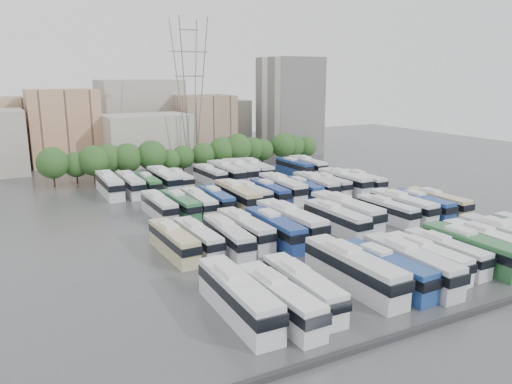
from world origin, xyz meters
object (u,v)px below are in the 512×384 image
bus_r3_s1 (130,184)px  bus_r3_s3 (164,179)px  bus_r1_s4 (275,229)px  bus_r2_s12 (344,181)px  bus_r0_s0 (238,296)px  bus_r0_s7 (426,257)px  bus_r1_s10 (387,210)px  bus_r3_s6 (210,175)px  bus_r2_s8 (282,187)px  bus_r3_s12 (294,167)px  bus_r2_s4 (216,199)px  bus_r0_s9 (471,248)px  bus_r2_s6 (251,194)px  bus_r3_s8 (240,171)px  bus_r3_s2 (148,184)px  bus_r2_s11 (329,184)px  electricity_pylon (190,87)px  bus_r3_s9 (255,170)px  bus_r1_s11 (403,206)px  bus_r1_s12 (421,205)px  bus_r1_s2 (228,237)px  apartment_tower (290,106)px  bus_r3_s7 (226,173)px  bus_r0_s6 (410,264)px  bus_r2_s3 (199,203)px  bus_r0_s8 (446,252)px  bus_r0_s5 (386,269)px  bus_r2_s10 (315,185)px  bus_r1_s7 (336,219)px  bus_r3_s13 (308,166)px  bus_r1_s13 (437,202)px  bus_r2_s13 (362,181)px  bus_r0_s4 (353,269)px  bus_r0_s11 (506,239)px  bus_r2_s7 (269,192)px  bus_r1_s5 (290,222)px  bus_r1_s3 (245,229)px  bus_r1_s1 (198,238)px  bus_r2_s5 (238,196)px  bus_r1_s8 (346,211)px  bus_r2_s9 (302,189)px

bus_r3_s1 → bus_r3_s3: 6.61m
bus_r1_s4 → bus_r2_s12: bearing=37.4°
bus_r0_s0 → bus_r0_s7: size_ratio=1.18×
bus_r1_s10 → bus_r3_s6: bearing=107.1°
bus_r2_s8 → bus_r3_s12: size_ratio=1.14×
bus_r1_s10 → bus_r2_s4: 26.94m
bus_r0_s9 → bus_r2_s6: bus_r0_s9 is taller
bus_r3_s8 → bus_r3_s2: bearing=-175.0°
bus_r2_s11 → electricity_pylon: bearing=107.5°
bus_r3_s9 → bus_r2_s6: bearing=-117.0°
bus_r1_s11 → bus_r1_s12: size_ratio=1.06×
bus_r0_s9 → bus_r1_s2: (-22.90, 17.47, -0.15)m
apartment_tower → bus_r3_s3: 54.62m
bus_r3_s7 → bus_r3_s12: bearing=-0.2°
bus_r0_s6 → bus_r3_s9: 55.48m
bus_r1_s4 → bus_r2_s3: bearing=102.0°
bus_r0_s8 → bus_r3_s8: (-0.09, 53.44, 0.36)m
bus_r3_s1 → bus_r0_s5: bearing=-75.9°
bus_r1_s11 → bus_r2_s10: size_ratio=1.00×
bus_r1_s2 → bus_r1_s7: (16.55, -0.14, 0.09)m
bus_r3_s9 → bus_r3_s13: 13.13m
bus_r0_s0 → bus_r3_s6: bus_r0_s0 is taller
bus_r0_s8 → bus_r2_s11: (9.78, 36.00, -0.03)m
bus_r1_s13 → bus_r2_s13: (-0.05, 18.32, -0.02)m
bus_r2_s8 → bus_r2_s13: bearing=-3.3°
bus_r2_s10 → bus_r3_s2: (-26.15, 16.78, -0.23)m
bus_r0_s4 → bus_r2_s8: size_ratio=1.03×
bus_r2_s10 → bus_r0_s11: bearing=-81.7°
electricity_pylon → bus_r1_s10: (9.68, -56.25, -16.96)m
bus_r2_s3 → bus_r3_s13: bearing=31.3°
bus_r2_s7 → bus_r3_s8: (3.30, 18.21, 0.33)m
bus_r1_s5 → bus_r3_s1: bearing=108.4°
apartment_tower → bus_r3_s2: bearing=-149.2°
bus_r0_s0 → bus_r0_s4: bus_r0_s4 is taller
bus_r2_s6 → bus_r3_s1: (-16.40, 16.51, 0.17)m
bus_r1_s3 → bus_r2_s4: size_ratio=1.10×
bus_r0_s0 → bus_r2_s13: size_ratio=1.15×
bus_r0_s7 → bus_r3_s6: bus_r3_s6 is taller
bus_r1_s7 → bus_r2_s12: bearing=48.6°
bus_r0_s5 → bus_r2_s8: (9.71, 37.25, 0.15)m
bus_r1_s2 → bus_r2_s8: bearing=47.9°
bus_r0_s5 → bus_r1_s1: bus_r0_s5 is taller
bus_r2_s7 → bus_r2_s12: (16.37, 0.38, 0.23)m
bus_r2_s11 → bus_r2_s5: bearing=-176.4°
bus_r1_s11 → bus_r0_s0: bearing=-155.6°
bus_r1_s10 → bus_r2_s8: bus_r2_s8 is taller
bus_r1_s8 → bus_r3_s8: size_ratio=1.02×
bus_r3_s8 → bus_r3_s13: (16.39, -0.48, -0.21)m
bus_r1_s13 → bus_r3_s3: bearing=130.6°
bus_r1_s1 → bus_r2_s9: bearing=30.9°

